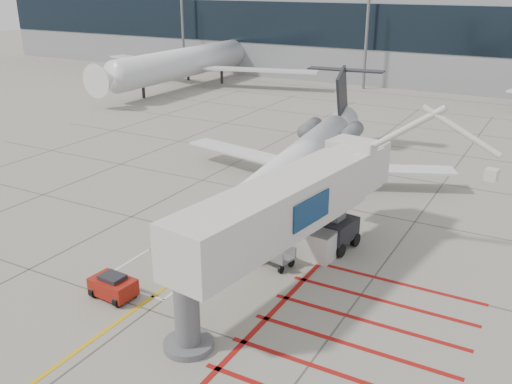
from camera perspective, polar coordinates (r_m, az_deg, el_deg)
The scene contains 9 objects.
ground_plane at distance 29.78m, azimuth -5.70°, elevation -8.09°, with size 260.00×260.00×0.00m, color gray.
regional_jet at distance 38.41m, azimuth 3.60°, elevation 4.42°, with size 21.49×27.10×7.10m, color white, non-canonical shape.
jet_bridge at distance 26.82m, azimuth 1.99°, elevation -2.83°, with size 8.49×17.93×7.17m, color silver, non-canonical shape.
pushback_tug at distance 28.13m, azimuth -14.10°, elevation -9.06°, with size 2.11×1.32×1.23m, color maroon, non-canonical shape.
baggage_cart at distance 30.12m, azimuth 1.93°, elevation -6.35°, with size 1.88×1.19×1.19m, color slate, non-canonical shape.
ground_power_unit at distance 30.96m, azimuth 5.90°, elevation -5.22°, with size 2.05×1.20×1.62m, color silver, non-canonical shape.
cone_nose at distance 36.12m, azimuth -2.93°, elevation -2.18°, with size 0.38×0.38×0.53m, color orange.
cone_side at distance 34.35m, azimuth -0.68°, elevation -3.45°, with size 0.34×0.34×0.47m, color #E3420B.
bg_aircraft_b at distance 82.59m, azimuth -6.05°, elevation 14.73°, with size 35.30×39.22×11.77m, color silver, non-canonical shape.
Camera 1 is at (15.22, -21.24, 14.27)m, focal length 40.00 mm.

